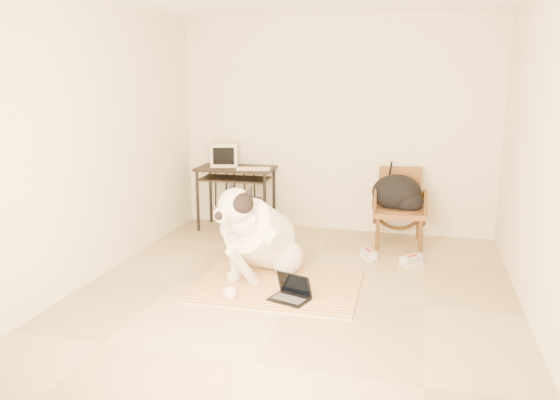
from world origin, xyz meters
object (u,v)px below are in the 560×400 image
at_px(laptop, 291,293).
at_px(pc_tower, 249,215).
at_px(crt_monitor, 225,154).
at_px(rattan_chair, 399,206).
at_px(computer_desk, 236,176).
at_px(backpack, 399,194).
at_px(dog, 260,237).

height_order(laptop, pc_tower, pc_tower).
distance_m(crt_monitor, pc_tower, 0.85).
bearing_deg(rattan_chair, computer_desk, 177.65).
xyz_separation_m(computer_desk, backpack, (2.08, -0.14, -0.09)).
bearing_deg(laptop, rattan_chair, 67.53).
distance_m(crt_monitor, backpack, 2.29).
bearing_deg(dog, backpack, 48.55).
bearing_deg(pc_tower, laptop, -63.16).
distance_m(computer_desk, backpack, 2.08).
bearing_deg(crt_monitor, rattan_chair, -4.34).
bearing_deg(backpack, dog, -131.45).
height_order(laptop, crt_monitor, crt_monitor).
xyz_separation_m(dog, backpack, (1.28, 1.45, 0.20)).
xyz_separation_m(laptop, pc_tower, (-1.08, 2.14, 0.12)).
xyz_separation_m(pc_tower, backpack, (1.91, -0.16, 0.41)).
bearing_deg(pc_tower, crt_monitor, 168.74).
xyz_separation_m(crt_monitor, backpack, (2.25, -0.23, -0.36)).
bearing_deg(laptop, pc_tower, 116.84).
distance_m(laptop, computer_desk, 2.54).
distance_m(computer_desk, crt_monitor, 0.33).
distance_m(dog, laptop, 0.77).
relative_size(dog, laptop, 3.66).
relative_size(dog, rattan_chair, 1.61).
height_order(computer_desk, backpack, backpack).
bearing_deg(computer_desk, dog, -63.45).
xyz_separation_m(laptop, backpack, (0.83, 1.98, 0.53)).
height_order(computer_desk, crt_monitor, crt_monitor).
xyz_separation_m(dog, laptop, (0.45, -0.53, -0.34)).
xyz_separation_m(rattan_chair, backpack, (-0.01, -0.06, 0.16)).
relative_size(crt_monitor, backpack, 0.68).
distance_m(laptop, crt_monitor, 2.77).
relative_size(dog, crt_monitor, 3.48).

